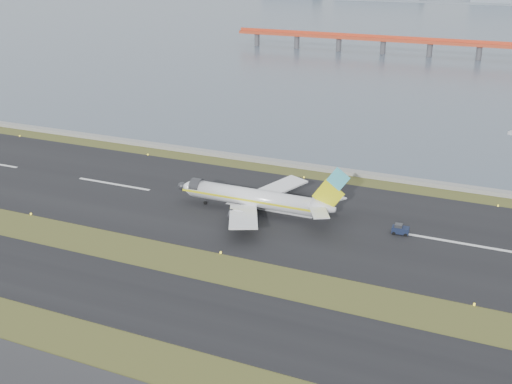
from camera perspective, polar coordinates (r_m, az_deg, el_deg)
ground at (r=113.41m, az=-4.88°, el=-7.05°), size 1000.00×1000.00×0.00m
taxiway_strip at (r=104.45m, az=-8.07°, el=-9.82°), size 1000.00×18.00×0.10m
runway_strip at (r=137.79m, az=1.08°, el=-1.66°), size 1000.00×45.00×0.10m
seawall at (r=163.91m, az=5.18°, el=2.20°), size 1000.00×2.50×1.00m
bay_water at (r=551.94m, az=19.37°, el=14.42°), size 1400.00×800.00×1.30m
red_pier at (r=341.53m, az=19.28°, el=12.20°), size 260.00×5.00×10.20m
airliner at (r=135.02m, az=0.12°, el=-0.59°), size 38.52×32.89×12.80m
pushback_tug at (r=129.59m, az=12.69°, el=-3.26°), size 3.46×2.22×2.12m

